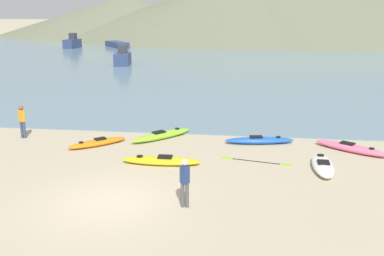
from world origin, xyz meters
name	(u,v)px	position (x,y,z in m)	size (l,w,h in m)	color
ground_plane	(110,202)	(0.00, 0.00, 0.00)	(400.00, 400.00, 0.00)	tan
bay_water	(216,56)	(0.00, 42.91, 0.03)	(160.00, 70.00, 0.06)	slate
far_hill_left	(126,14)	(-23.88, 88.97, 4.17)	(54.84, 54.84, 8.35)	#6B7056
far_hill_midleft	(232,8)	(-0.11, 87.94, 5.68)	(75.99, 75.99, 11.35)	#6B7056
far_hill_midright	(289,6)	(12.12, 90.40, 5.98)	(79.57, 79.57, 11.96)	#6B7056
far_hill_right	(374,9)	(31.02, 95.06, 5.26)	(74.46, 74.46, 10.53)	#6B7056
kayak_on_sand_0	(351,148)	(8.51, 6.20, 0.16)	(2.93, 2.28, 0.37)	#E5668C
kayak_on_sand_2	(259,140)	(4.72, 6.86, 0.15)	(3.12, 1.07, 0.35)	blue
kayak_on_sand_3	(97,143)	(-2.32, 5.64, 0.14)	(2.38, 2.23, 0.33)	orange
kayak_on_sand_4	(161,161)	(0.91, 3.64, 0.15)	(3.06, 0.77, 0.34)	yellow
kayak_on_sand_5	(323,165)	(7.03, 3.90, 0.15)	(0.83, 2.69, 0.35)	white
kayak_on_sand_6	(162,135)	(0.26, 7.08, 0.16)	(2.69, 2.81, 0.37)	#8CCC2D
person_near_foreground	(185,180)	(2.37, -0.04, 0.88)	(0.31, 0.27, 1.54)	#4C4C4C
person_near_waterline	(22,119)	(-6.13, 6.36, 0.89)	(0.31, 0.27, 1.55)	#384260
moored_boat_0	(123,58)	(-8.89, 32.78, 0.78)	(1.94, 3.30, 2.04)	navy
moored_boat_1	(117,44)	(-15.54, 53.13, 0.46)	(4.81, 5.55, 0.81)	navy
moored_boat_2	(72,43)	(-21.62, 51.02, 0.80)	(1.71, 3.33, 2.13)	navy
loose_paddle	(256,161)	(4.56, 4.40, 0.01)	(2.75, 0.78, 0.03)	black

